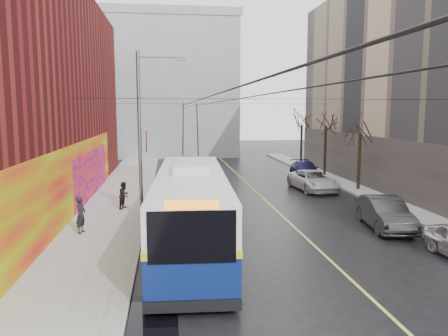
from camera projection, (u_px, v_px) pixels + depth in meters
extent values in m
plane|color=black|center=(308.00, 281.00, 15.17)|extent=(140.00, 140.00, 0.00)
cube|color=gray|center=(115.00, 208.00, 25.96)|extent=(4.00, 60.00, 0.15)
cube|color=gray|center=(384.00, 201.00, 28.09)|extent=(2.00, 60.00, 0.15)
cube|color=#BFB74C|center=(264.00, 199.00, 29.13)|extent=(0.12, 50.00, 0.01)
cube|color=#FA051D|center=(72.00, 183.00, 23.49)|extent=(0.08, 28.00, 4.00)
cube|color=#7B0490|center=(92.00, 174.00, 29.45)|extent=(0.06, 12.00, 3.20)
cube|color=#4C4742|center=(385.00, 167.00, 29.92)|extent=(0.06, 36.00, 4.00)
cube|color=gray|center=(158.00, 86.00, 57.48)|extent=(20.00, 12.00, 18.00)
cube|color=gray|center=(155.00, 9.00, 50.56)|extent=(20.50, 0.40, 1.00)
cylinder|color=slate|center=(140.00, 136.00, 23.62)|extent=(0.20, 0.20, 9.00)
cube|color=#570C1D|center=(146.00, 141.00, 23.71)|extent=(0.04, 0.60, 1.10)
cylinder|color=slate|center=(161.00, 57.00, 23.22)|extent=(2.40, 0.10, 0.10)
cube|color=slate|center=(181.00, 59.00, 23.37)|extent=(0.50, 0.22, 0.12)
cylinder|color=black|center=(183.00, 105.00, 28.63)|extent=(0.02, 60.00, 0.02)
cylinder|color=black|center=(198.00, 105.00, 28.75)|extent=(0.02, 60.00, 0.02)
cylinder|color=black|center=(271.00, 99.00, 20.23)|extent=(18.00, 0.02, 0.02)
cylinder|color=black|center=(226.00, 104.00, 35.96)|extent=(18.00, 0.02, 0.02)
cylinder|color=black|center=(359.00, 162.00, 31.76)|extent=(0.24, 0.24, 4.20)
cylinder|color=black|center=(325.00, 152.00, 38.62)|extent=(0.24, 0.24, 4.48)
cylinder|color=black|center=(301.00, 146.00, 45.51)|extent=(0.24, 0.24, 4.37)
cube|color=black|center=(143.00, 316.00, 12.55)|extent=(2.02, 2.80, 0.01)
ellipsoid|color=slate|center=(192.00, 82.00, 22.51)|extent=(0.44, 0.20, 0.12)
ellipsoid|color=slate|center=(214.00, 89.00, 25.11)|extent=(0.44, 0.20, 0.12)
ellipsoid|color=slate|center=(160.00, 96.00, 25.71)|extent=(0.44, 0.20, 0.12)
cube|color=#0A1A50|center=(191.00, 224.00, 18.72)|extent=(3.43, 13.08, 1.62)
cube|color=silver|center=(191.00, 190.00, 18.52)|extent=(3.43, 13.08, 1.40)
cube|color=gold|center=(191.00, 206.00, 18.61)|extent=(3.48, 13.12, 0.24)
cube|color=black|center=(192.00, 237.00, 12.13)|extent=(2.48, 0.16, 1.51)
cube|color=black|center=(191.00, 172.00, 24.96)|extent=(2.48, 0.16, 1.30)
cube|color=black|center=(157.00, 193.00, 18.43)|extent=(0.62, 11.87, 1.08)
cube|color=black|center=(224.00, 192.00, 18.65)|extent=(0.62, 11.87, 1.08)
cube|color=silver|center=(191.00, 166.00, 19.47)|extent=(1.67, 3.31, 0.32)
cube|color=black|center=(193.00, 306.00, 12.35)|extent=(2.81, 0.27, 0.32)
cylinder|color=black|center=(150.00, 273.00, 14.41)|extent=(0.38, 1.09, 1.08)
cylinder|color=black|center=(234.00, 271.00, 14.63)|extent=(0.38, 1.09, 1.08)
cylinder|color=black|center=(164.00, 212.00, 22.94)|extent=(0.38, 1.09, 1.08)
cylinder|color=black|center=(218.00, 211.00, 23.16)|extent=(0.38, 1.09, 1.08)
cylinder|color=black|center=(183.00, 128.00, 22.97)|extent=(0.25, 3.75, 2.65)
cylinder|color=black|center=(197.00, 128.00, 23.03)|extent=(0.25, 3.75, 2.65)
imported|color=#2B2B2E|center=(385.00, 213.00, 21.77)|extent=(2.27, 4.93, 1.57)
imported|color=silver|center=(313.00, 180.00, 32.20)|extent=(2.87, 5.46, 1.46)
imported|color=#171751|center=(305.00, 170.00, 37.89)|extent=(2.42, 5.12, 1.44)
imported|color=#B9BBBF|center=(188.00, 180.00, 32.64)|extent=(2.17, 4.30, 1.40)
imported|color=black|center=(81.00, 215.00, 20.43)|extent=(0.55, 0.71, 1.73)
imported|color=black|center=(124.00, 195.00, 25.52)|extent=(0.86, 0.95, 1.58)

